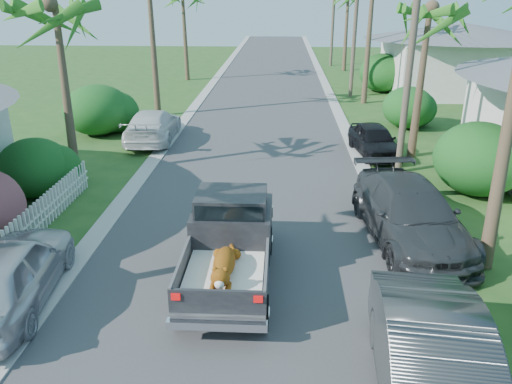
# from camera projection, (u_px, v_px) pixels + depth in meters

# --- Properties ---
(road) EXTENTS (8.00, 100.00, 0.02)m
(road) POSITION_uv_depth(u_px,v_px,m) (265.00, 105.00, 30.91)
(road) COLOR #38383A
(road) RESTS_ON ground
(curb_left) EXTENTS (0.60, 100.00, 0.06)m
(curb_left) POSITION_uv_depth(u_px,v_px,m) (196.00, 104.00, 31.10)
(curb_left) COLOR #A5A39E
(curb_left) RESTS_ON ground
(curb_right) EXTENTS (0.60, 100.00, 0.06)m
(curb_right) POSITION_uv_depth(u_px,v_px,m) (335.00, 106.00, 30.70)
(curb_right) COLOR #A5A39E
(curb_right) RESTS_ON ground
(pickup_truck) EXTENTS (1.98, 5.12, 2.06)m
(pickup_truck) POSITION_uv_depth(u_px,v_px,m) (231.00, 236.00, 12.23)
(pickup_truck) COLOR black
(pickup_truck) RESTS_ON ground
(parked_car_rn) EXTENTS (2.11, 5.12, 1.65)m
(parked_car_rn) POSITION_uv_depth(u_px,v_px,m) (435.00, 370.00, 8.19)
(parked_car_rn) COLOR #2E3133
(parked_car_rn) RESTS_ON ground
(parked_car_rm) EXTENTS (2.90, 5.84, 1.63)m
(parked_car_rm) POSITION_uv_depth(u_px,v_px,m) (410.00, 214.00, 13.89)
(parked_car_rm) COLOR #303336
(parked_car_rm) RESTS_ON ground
(parked_car_rf) EXTENTS (2.05, 4.03, 1.31)m
(parked_car_rf) POSITION_uv_depth(u_px,v_px,m) (374.00, 140.00, 21.36)
(parked_car_rf) COLOR black
(parked_car_rf) RESTS_ON ground
(parked_car_ln) EXTENTS (2.39, 4.84, 1.59)m
(parked_car_ln) POSITION_uv_depth(u_px,v_px,m) (7.00, 274.00, 11.03)
(parked_car_ln) COLOR #B9BBC1
(parked_car_ln) RESTS_ON ground
(parked_car_lf) EXTENTS (2.24, 5.11, 1.46)m
(parked_car_lf) POSITION_uv_depth(u_px,v_px,m) (153.00, 126.00, 23.32)
(parked_car_lf) COLOR silver
(parked_car_lf) RESTS_ON ground
(palm_l_b) EXTENTS (4.40, 4.40, 7.40)m
(palm_l_b) POSITION_uv_depth(u_px,v_px,m) (53.00, 5.00, 16.89)
(palm_l_b) COLOR brown
(palm_l_b) RESTS_ON ground
(palm_r_b) EXTENTS (4.40, 4.40, 7.20)m
(palm_r_b) POSITION_uv_depth(u_px,v_px,m) (429.00, 9.00, 19.11)
(palm_r_b) COLOR brown
(palm_r_b) RESTS_ON ground
(shrub_l_c) EXTENTS (2.40, 2.64, 2.00)m
(shrub_l_c) POSITION_uv_depth(u_px,v_px,m) (34.00, 168.00, 16.99)
(shrub_l_c) COLOR #14461C
(shrub_l_c) RESTS_ON ground
(shrub_l_d) EXTENTS (3.20, 3.52, 2.40)m
(shrub_l_d) POSITION_uv_depth(u_px,v_px,m) (97.00, 110.00, 24.35)
(shrub_l_d) COLOR #14461C
(shrub_l_d) RESTS_ON ground
(shrub_r_b) EXTENTS (3.00, 3.30, 2.50)m
(shrub_r_b) POSITION_uv_depth(u_px,v_px,m) (479.00, 159.00, 17.11)
(shrub_r_b) COLOR #14461C
(shrub_r_b) RESTS_ON ground
(shrub_r_c) EXTENTS (2.60, 2.86, 2.10)m
(shrub_r_c) POSITION_uv_depth(u_px,v_px,m) (408.00, 107.00, 25.53)
(shrub_r_c) COLOR #14461C
(shrub_r_c) RESTS_ON ground
(shrub_r_d) EXTENTS (3.20, 3.52, 2.60)m
(shrub_r_d) POSITION_uv_depth(u_px,v_px,m) (383.00, 73.00, 34.67)
(shrub_r_d) COLOR #14461C
(shrub_r_d) RESTS_ON ground
(picket_fence) EXTENTS (0.10, 11.00, 1.00)m
(picket_fence) POSITION_uv_depth(u_px,v_px,m) (10.00, 244.00, 12.95)
(picket_fence) COLOR white
(picket_fence) RESTS_ON ground
(house_right_far) EXTENTS (9.00, 8.00, 4.60)m
(house_right_far) POSITION_uv_depth(u_px,v_px,m) (457.00, 61.00, 34.13)
(house_right_far) COLOR silver
(house_right_far) RESTS_ON ground
(utility_pole_b) EXTENTS (1.60, 0.26, 9.00)m
(utility_pole_b) POSITION_uv_depth(u_px,v_px,m) (411.00, 51.00, 17.81)
(utility_pole_b) COLOR brown
(utility_pole_b) RESTS_ON ground
(utility_pole_c) EXTENTS (1.60, 0.26, 9.00)m
(utility_pole_c) POSITION_uv_depth(u_px,v_px,m) (355.00, 25.00, 31.70)
(utility_pole_c) COLOR brown
(utility_pole_c) RESTS_ON ground
(utility_pole_d) EXTENTS (1.60, 0.26, 9.00)m
(utility_pole_d) POSITION_uv_depth(u_px,v_px,m) (333.00, 14.00, 45.58)
(utility_pole_d) COLOR brown
(utility_pole_d) RESTS_ON ground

